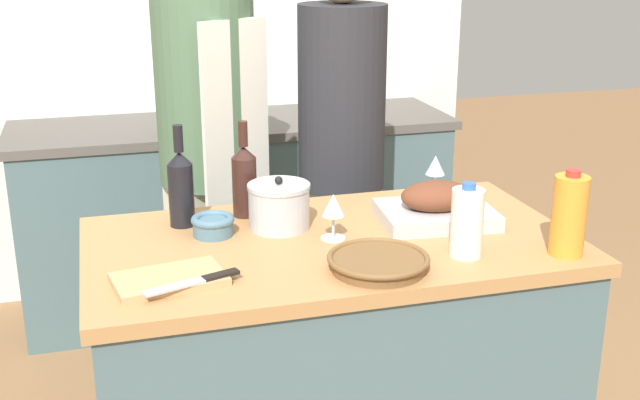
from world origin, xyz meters
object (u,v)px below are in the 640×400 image
(mixing_bowl, at_px, (213,225))
(person_cook_guest, at_px, (341,153))
(wine_bottle_green, at_px, (181,187))
(person_cook_aproned, at_px, (209,147))
(wicker_basket, at_px, (378,262))
(knife_chef, at_px, (196,281))
(condiment_bottle_tall, at_px, (340,98))
(stock_pot, at_px, (279,206))
(wine_glass_right, at_px, (333,207))
(juice_jug, at_px, (569,215))
(wine_bottle_dark, at_px, (244,179))
(roasting_pan, at_px, (436,207))
(cutting_board, at_px, (169,279))
(condiment_bottle_short, at_px, (165,115))
(milk_jug, at_px, (467,222))
(wine_glass_left, at_px, (435,167))

(mixing_bowl, distance_m, person_cook_guest, 0.88)
(wine_bottle_green, height_order, person_cook_aproned, person_cook_aproned)
(wicker_basket, distance_m, person_cook_guest, 1.04)
(knife_chef, distance_m, condiment_bottle_tall, 1.93)
(stock_pot, distance_m, wine_glass_right, 0.18)
(person_cook_guest, bearing_deg, stock_pot, -135.25)
(person_cook_guest, bearing_deg, juice_jug, -88.06)
(wine_bottle_green, height_order, wine_glass_right, wine_bottle_green)
(wine_bottle_dark, bearing_deg, wicker_basket, -63.79)
(roasting_pan, relative_size, wine_bottle_green, 1.17)
(cutting_board, xyz_separation_m, person_cook_aproned, (0.25, 1.03, 0.06))
(roasting_pan, distance_m, wine_glass_right, 0.34)
(juice_jug, xyz_separation_m, person_cook_guest, (-0.30, 1.06, -0.08))
(wicker_basket, relative_size, knife_chef, 1.08)
(wicker_basket, relative_size, person_cook_aproned, 0.15)
(roasting_pan, distance_m, wicker_basket, 0.41)
(cutting_board, distance_m, wine_glass_right, 0.52)
(person_cook_aproned, bearing_deg, wine_bottle_green, -133.62)
(mixing_bowl, height_order, condiment_bottle_short, condiment_bottle_short)
(person_cook_guest, bearing_deg, condiment_bottle_tall, 59.18)
(cutting_board, relative_size, juice_jug, 1.24)
(wine_bottle_green, xyz_separation_m, person_cook_aproned, (0.17, 0.62, -0.05))
(cutting_board, bearing_deg, stock_pot, 40.92)
(cutting_board, xyz_separation_m, wine_bottle_green, (0.08, 0.41, 0.11))
(roasting_pan, height_order, person_cook_aproned, person_cook_aproned)
(roasting_pan, bearing_deg, juice_jug, -54.67)
(wine_bottle_dark, xyz_separation_m, condiment_bottle_short, (-0.13, 1.17, -0.04))
(wine_glass_right, relative_size, condiment_bottle_tall, 0.63)
(wicker_basket, relative_size, condiment_bottle_tall, 1.25)
(wine_glass_right, bearing_deg, mixing_bowl, 159.52)
(wicker_basket, distance_m, condiment_bottle_short, 1.72)
(wicker_basket, bearing_deg, milk_jug, 5.92)
(wine_glass_right, height_order, knife_chef, wine_glass_right)
(wine_glass_right, bearing_deg, condiment_bottle_tall, 72.08)
(stock_pot, relative_size, wine_bottle_dark, 0.62)
(condiment_bottle_short, bearing_deg, person_cook_aproned, -79.72)
(knife_chef, bearing_deg, wicker_basket, -0.98)
(stock_pot, height_order, wine_bottle_green, wine_bottle_green)
(roasting_pan, distance_m, mixing_bowl, 0.66)
(condiment_bottle_tall, bearing_deg, wicker_basket, -104.02)
(wine_bottle_green, relative_size, wine_glass_left, 2.28)
(condiment_bottle_short, bearing_deg, milk_jug, -68.92)
(person_cook_aproned, bearing_deg, condiment_bottle_short, 72.08)
(wicker_basket, relative_size, wine_glass_left, 1.99)
(condiment_bottle_short, distance_m, person_cook_aproned, 0.60)
(wine_bottle_dark, relative_size, wine_glass_left, 2.21)
(milk_jug, relative_size, condiment_bottle_tall, 0.96)
(person_cook_guest, bearing_deg, condiment_bottle_short, 118.20)
(mixing_bowl, height_order, knife_chef, mixing_bowl)
(cutting_board, bearing_deg, person_cook_guest, 52.01)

